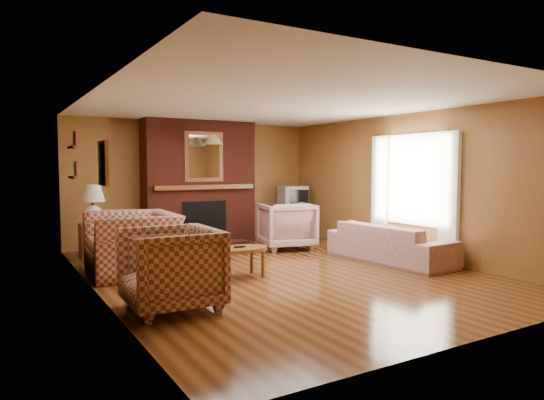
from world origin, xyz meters
TOP-DOWN VIEW (x-y plane):
  - floor at (0.00, 0.00)m, footprint 6.50×6.50m
  - ceiling at (0.00, 0.00)m, footprint 6.50×6.50m
  - wall_back at (0.00, 3.25)m, footprint 6.50×0.00m
  - wall_front at (0.00, -3.25)m, footprint 6.50×0.00m
  - wall_left at (-2.50, 0.00)m, footprint 0.00×6.50m
  - wall_right at (2.50, 0.00)m, footprint 0.00×6.50m
  - fireplace at (0.00, 2.98)m, footprint 2.20×0.82m
  - window_right at (2.45, -0.20)m, footprint 0.10×1.85m
  - bookshelf at (-2.44, 1.90)m, footprint 0.09×0.55m
  - botanical_print at (-2.47, -0.30)m, footprint 0.05×0.40m
  - pendant_light at (0.00, 2.30)m, footprint 0.36×0.36m
  - plaid_loveseat at (-1.85, 0.95)m, footprint 1.21×1.37m
  - plaid_armchair at (-1.95, -1.00)m, footprint 0.99×0.96m
  - floral_sofa at (1.90, -0.28)m, footprint 0.98×2.15m
  - floral_armchair at (1.13, 1.58)m, footprint 1.11×1.13m
  - coffee_table at (-0.66, -0.05)m, footprint 0.81×0.50m
  - side_table at (-2.10, 2.45)m, footprint 0.43×0.43m
  - table_lamp at (-2.10, 2.45)m, footprint 0.39×0.39m
  - tv_stand at (2.05, 2.80)m, footprint 0.58×0.53m
  - crt_tv at (2.05, 2.79)m, footprint 0.62×0.61m

SIDE VIEW (x-z plane):
  - floor at x=0.00m, z-range 0.00..0.00m
  - side_table at x=-2.10m, z-range 0.00..0.56m
  - tv_stand at x=2.05m, z-range 0.00..0.60m
  - floral_sofa at x=1.90m, z-range 0.00..0.61m
  - coffee_table at x=-0.66m, z-range 0.14..0.57m
  - floral_armchair at x=1.13m, z-range 0.00..0.85m
  - plaid_loveseat at x=-1.85m, z-range 0.00..0.86m
  - plaid_armchair at x=-1.95m, z-range 0.00..0.88m
  - crt_tv at x=2.05m, z-range 0.60..1.10m
  - table_lamp at x=-2.10m, z-range 0.60..1.25m
  - window_right at x=2.45m, z-range 0.13..2.13m
  - fireplace at x=0.00m, z-range -0.02..2.38m
  - wall_back at x=0.00m, z-range -2.05..4.45m
  - wall_front at x=0.00m, z-range -2.05..4.45m
  - wall_left at x=-2.50m, z-range -2.05..4.45m
  - wall_right at x=2.50m, z-range -2.05..4.45m
  - botanical_print at x=-2.47m, z-range 1.30..1.80m
  - bookshelf at x=-2.44m, z-range 1.31..2.02m
  - pendant_light at x=0.00m, z-range 1.76..2.24m
  - ceiling at x=0.00m, z-range 2.40..2.40m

